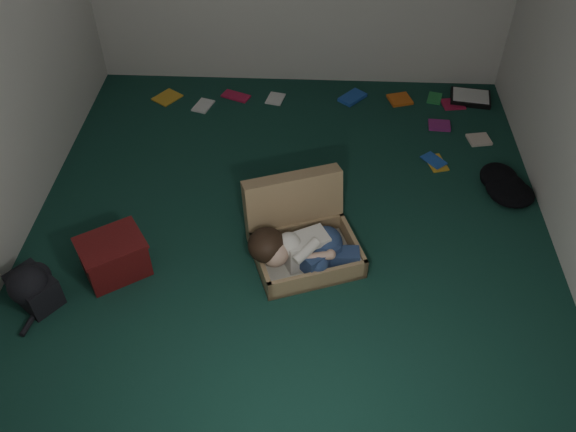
{
  "coord_description": "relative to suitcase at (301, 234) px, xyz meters",
  "views": [
    {
      "loc": [
        0.15,
        -3.25,
        3.34
      ],
      "look_at": [
        0.0,
        -0.15,
        0.35
      ],
      "focal_mm": 38.0,
      "sensor_mm": 36.0,
      "label": 1
    }
  ],
  "objects": [
    {
      "name": "clothing_pile",
      "position": [
        1.6,
        0.72,
        -0.09
      ],
      "size": [
        0.49,
        0.41,
        0.15
      ],
      "primitive_type": null,
      "rotation": [
        0.0,
        0.0,
        0.07
      ],
      "color": "black",
      "rests_on": "floor"
    },
    {
      "name": "book_scatter",
      "position": [
        0.41,
        1.83,
        -0.15
      ],
      "size": [
        3.17,
        1.24,
        0.02
      ],
      "color": "gold",
      "rests_on": "floor"
    },
    {
      "name": "backpack",
      "position": [
        -1.8,
        -0.57,
        -0.04
      ],
      "size": [
        0.53,
        0.51,
        0.25
      ],
      "primitive_type": null,
      "rotation": [
        0.0,
        0.0,
        -0.65
      ],
      "color": "black",
      "rests_on": "floor"
    },
    {
      "name": "maroon_bin",
      "position": [
        -1.32,
        -0.28,
        -0.01
      ],
      "size": [
        0.56,
        0.54,
        0.31
      ],
      "rotation": [
        0.0,
        0.0,
        0.59
      ],
      "color": "#5B1213",
      "rests_on": "floor"
    },
    {
      "name": "suitcase",
      "position": [
        0.0,
        0.0,
        0.0
      ],
      "size": [
        0.93,
        0.92,
        0.54
      ],
      "rotation": [
        0.0,
        0.0,
        0.34
      ],
      "color": "tan",
      "rests_on": "floor"
    },
    {
      "name": "floor",
      "position": [
        -0.1,
        0.14,
        -0.16
      ],
      "size": [
        4.5,
        4.5,
        0.0
      ],
      "primitive_type": "plane",
      "color": "#143A30",
      "rests_on": "ground"
    },
    {
      "name": "person",
      "position": [
        0.01,
        -0.19,
        0.04
      ],
      "size": [
        0.82,
        0.42,
        0.33
      ],
      "rotation": [
        0.0,
        0.0,
        0.34
      ],
      "color": "silver",
      "rests_on": "suitcase"
    },
    {
      "name": "paper_tray",
      "position": [
        1.6,
        2.09,
        -0.14
      ],
      "size": [
        0.42,
        0.34,
        0.05
      ],
      "rotation": [
        0.0,
        0.0,
        -0.15
      ],
      "color": "black",
      "rests_on": "floor"
    }
  ]
}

